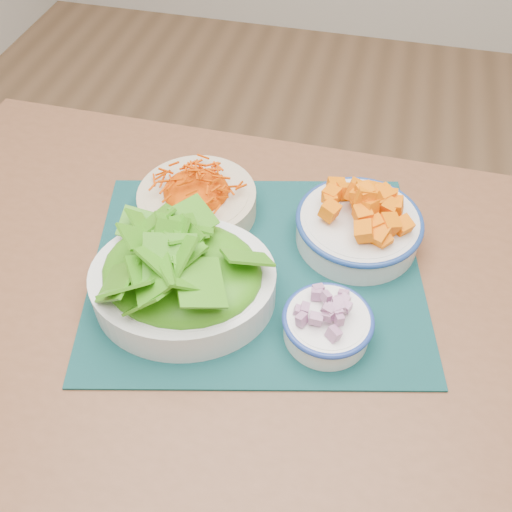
{
  "coord_description": "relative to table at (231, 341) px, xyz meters",
  "views": [
    {
      "loc": [
        0.06,
        -0.79,
        1.41
      ],
      "look_at": [
        -0.08,
        -0.25,
        0.78
      ],
      "focal_mm": 40.0,
      "sensor_mm": 36.0,
      "label": 1
    }
  ],
  "objects": [
    {
      "name": "placemat",
      "position": [
        0.02,
        0.07,
        0.1
      ],
      "size": [
        0.58,
        0.51,
        0.0
      ],
      "primitive_type": "cube",
      "rotation": [
        0.0,
        0.0,
        0.23
      ],
      "color": "#08282A",
      "rests_on": "table"
    },
    {
      "name": "lettuce_bowl",
      "position": [
        -0.06,
        -0.01,
        0.16
      ],
      "size": [
        0.3,
        0.27,
        0.12
      ],
      "rotation": [
        0.0,
        0.0,
        0.22
      ],
      "color": "white",
      "rests_on": "placemat"
    },
    {
      "name": "squash_bowl",
      "position": [
        0.16,
        0.17,
        0.15
      ],
      "size": [
        0.25,
        0.25,
        0.1
      ],
      "rotation": [
        0.0,
        0.0,
        0.41
      ],
      "color": "silver",
      "rests_on": "placemat"
    },
    {
      "name": "carrot_bowl",
      "position": [
        -0.1,
        0.17,
        0.14
      ],
      "size": [
        0.2,
        0.2,
        0.08
      ],
      "rotation": [
        0.0,
        0.0,
        -0.02
      ],
      "color": "beige",
      "rests_on": "placemat"
    },
    {
      "name": "onion_bowl",
      "position": [
        0.15,
        -0.02,
        0.13
      ],
      "size": [
        0.15,
        0.15,
        0.06
      ],
      "rotation": [
        0.0,
        0.0,
        -0.41
      ],
      "color": "white",
      "rests_on": "placemat"
    },
    {
      "name": "table",
      "position": [
        0.0,
        0.0,
        0.0
      ],
      "size": [
        1.19,
        0.8,
        0.75
      ],
      "rotation": [
        0.0,
        0.0,
        -0.01
      ],
      "color": "brown",
      "rests_on": "ground"
    },
    {
      "name": "ground",
      "position": [
        0.1,
        0.31,
        -0.65
      ],
      "size": [
        4.0,
        4.0,
        0.0
      ],
      "primitive_type": "plane",
      "color": "#916946",
      "rests_on": "ground"
    }
  ]
}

